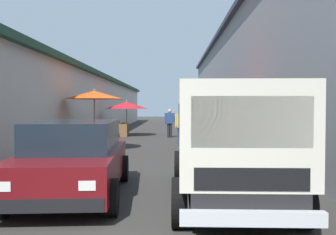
% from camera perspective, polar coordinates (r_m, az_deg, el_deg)
% --- Properties ---
extents(ground, '(90.00, 90.00, 0.00)m').
position_cam_1_polar(ground, '(15.46, -1.59, -4.67)').
color(ground, '#33302D').
extents(building_left_whitewash, '(49.80, 7.50, 3.69)m').
position_cam_1_polar(building_left_whitewash, '(19.25, -23.05, 2.00)').
color(building_left_whitewash, beige).
rests_on(building_left_whitewash, ground).
extents(building_right_concrete, '(49.80, 7.50, 6.45)m').
position_cam_1_polar(building_right_concrete, '(18.82, 21.13, 6.23)').
color(building_right_concrete, gray).
rests_on(building_right_concrete, ground).
extents(fruit_stall_near_left, '(2.30, 2.30, 2.43)m').
position_cam_1_polar(fruit_stall_near_left, '(14.25, -11.73, 2.27)').
color(fruit_stall_near_left, '#9E9EA3').
rests_on(fruit_stall_near_left, ground).
extents(fruit_stall_far_left, '(2.52, 2.52, 2.10)m').
position_cam_1_polar(fruit_stall_far_left, '(20.93, -6.72, 1.46)').
color(fruit_stall_far_left, '#9E9EA3').
rests_on(fruit_stall_far_left, ground).
extents(fruit_stall_near_right, '(2.64, 2.64, 2.25)m').
position_cam_1_polar(fruit_stall_near_right, '(13.20, 8.59, 1.92)').
color(fruit_stall_near_right, '#9E9EA3').
rests_on(fruit_stall_near_right, ground).
extents(hatchback_car, '(4.02, 2.14, 1.45)m').
position_cam_1_polar(hatchback_car, '(7.20, -14.77, -6.29)').
color(hatchback_car, '#600F14').
rests_on(hatchback_car, ground).
extents(delivery_truck, '(4.95, 2.03, 2.08)m').
position_cam_1_polar(delivery_truck, '(5.86, 10.46, -5.13)').
color(delivery_truck, black).
rests_on(delivery_truck, ground).
extents(vendor_by_crates, '(0.46, 0.49, 1.60)m').
position_cam_1_polar(vendor_by_crates, '(15.98, 2.03, -1.14)').
color(vendor_by_crates, navy).
rests_on(vendor_by_crates, ground).
extents(vendor_in_shade, '(0.41, 0.56, 1.59)m').
position_cam_1_polar(vendor_in_shade, '(19.82, 0.26, -0.60)').
color(vendor_in_shade, '#232328').
rests_on(vendor_in_shade, ground).
extents(plastic_stool, '(0.30, 0.30, 0.43)m').
position_cam_1_polar(plastic_stool, '(13.75, 3.03, -4.12)').
color(plastic_stool, red).
rests_on(plastic_stool, ground).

